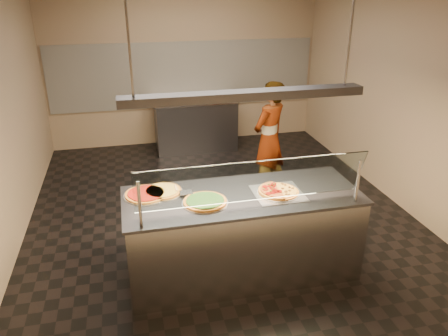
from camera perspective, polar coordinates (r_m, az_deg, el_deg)
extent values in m
cube|color=black|center=(5.99, -0.49, -5.94)|extent=(5.00, 6.00, 0.02)
cube|color=#92815E|center=(8.31, -5.23, 13.44)|extent=(5.00, 0.02, 3.00)
cube|color=#92815E|center=(2.77, 13.38, -8.30)|extent=(5.00, 0.02, 3.00)
cube|color=#92815E|center=(6.43, 22.14, 8.89)|extent=(0.02, 6.00, 3.00)
cube|color=silver|center=(8.32, -5.15, 12.05)|extent=(4.90, 0.02, 1.20)
cube|color=#B7B7BC|center=(4.66, 2.35, -8.74)|extent=(2.36, 0.90, 0.90)
cube|color=#424248|center=(4.43, 2.44, -3.64)|extent=(2.40, 0.94, 0.03)
cylinder|color=#B7B7BC|center=(3.83, -10.95, -4.70)|extent=(0.03, 0.03, 0.44)
cylinder|color=#B7B7BC|center=(4.37, 17.08, -1.66)|extent=(0.03, 0.03, 0.44)
cube|color=white|center=(4.00, 3.82, -1.77)|extent=(2.16, 0.18, 0.47)
cube|color=silver|center=(4.47, 7.07, -3.26)|extent=(0.49, 0.49, 0.01)
cylinder|color=silver|center=(4.47, 7.08, -3.18)|extent=(0.43, 0.43, 0.01)
cylinder|color=#620702|center=(4.54, 6.50, -2.04)|extent=(0.06, 0.06, 0.01)
cylinder|color=#620702|center=(4.51, 6.45, -2.23)|extent=(0.06, 0.06, 0.01)
cylinder|color=#620702|center=(4.49, 6.06, -2.32)|extent=(0.06, 0.06, 0.01)
cylinder|color=#620702|center=(4.47, 5.35, -2.39)|extent=(0.06, 0.06, 0.01)
cylinder|color=#620702|center=(4.45, 6.33, -2.59)|extent=(0.06, 0.06, 0.01)
cylinder|color=#620702|center=(4.42, 5.41, -2.73)|extent=(0.06, 0.06, 0.01)
cylinder|color=#620702|center=(4.42, 6.54, -2.78)|extent=(0.06, 0.06, 0.01)
cylinder|color=#620702|center=(4.34, 5.82, -3.26)|extent=(0.06, 0.06, 0.01)
cylinder|color=#620702|center=(4.36, 6.43, -3.18)|extent=(0.06, 0.06, 0.01)
cylinder|color=#620702|center=(4.38, 6.86, -3.06)|extent=(0.06, 0.06, 0.01)
cylinder|color=#620702|center=(4.40, 7.23, -2.98)|extent=(0.06, 0.06, 0.01)
cube|color=#19590F|center=(4.53, 6.52, -2.09)|extent=(0.02, 0.01, 0.01)
cube|color=#19590F|center=(4.52, 5.83, -2.10)|extent=(0.02, 0.02, 0.01)
cube|color=#19590F|center=(4.47, 6.23, -2.41)|extent=(0.01, 0.02, 0.01)
cube|color=#19590F|center=(4.42, 5.21, -2.69)|extent=(0.02, 0.01, 0.01)
cube|color=#19590F|center=(4.43, 6.41, -2.70)|extent=(0.02, 0.01, 0.01)
cube|color=#19590F|center=(4.38, 6.12, -2.97)|extent=(0.02, 0.02, 0.01)
sphere|color=#513014|center=(4.38, 8.08, -3.40)|extent=(0.03, 0.03, 0.03)
sphere|color=#513014|center=(4.37, 8.47, -3.47)|extent=(0.03, 0.03, 0.03)
sphere|color=#513014|center=(4.43, 8.04, -3.08)|extent=(0.03, 0.03, 0.03)
sphere|color=#513014|center=(4.44, 8.09, -3.01)|extent=(0.03, 0.03, 0.03)
sphere|color=#513014|center=(4.46, 8.53, -2.92)|extent=(0.03, 0.03, 0.03)
sphere|color=#513014|center=(4.51, 8.90, -2.61)|extent=(0.03, 0.03, 0.03)
sphere|color=#513014|center=(4.53, 8.51, -2.50)|extent=(0.03, 0.03, 0.03)
sphere|color=#513014|center=(4.50, 7.63, -2.64)|extent=(0.03, 0.03, 0.03)
sphere|color=#513014|center=(4.58, 7.96, -2.18)|extent=(0.03, 0.03, 0.03)
sphere|color=#513014|center=(4.59, 7.60, -2.04)|extent=(0.03, 0.03, 0.03)
cylinder|color=silver|center=(4.26, -2.50, -4.52)|extent=(0.46, 0.46, 0.01)
cylinder|color=#A05D1D|center=(4.25, -2.50, -4.37)|extent=(0.43, 0.43, 0.02)
cylinder|color=black|center=(4.25, -2.50, -4.20)|extent=(0.37, 0.37, 0.01)
cylinder|color=silver|center=(4.51, -8.04, -3.10)|extent=(0.42, 0.42, 0.01)
cylinder|color=#A05D1D|center=(4.50, -8.05, -2.97)|extent=(0.39, 0.39, 0.02)
cylinder|color=gold|center=(4.50, -8.06, -2.83)|extent=(0.33, 0.33, 0.01)
cylinder|color=silver|center=(4.47, -10.14, -3.46)|extent=(0.45, 0.45, 0.01)
cylinder|color=#A05D1D|center=(4.47, -10.15, -3.34)|extent=(0.42, 0.42, 0.02)
cylinder|color=#6E0706|center=(4.46, -10.16, -3.19)|extent=(0.37, 0.37, 0.01)
cube|color=#B7B7BC|center=(4.42, -4.96, -3.14)|extent=(0.13, 0.11, 0.00)
cylinder|color=tan|center=(4.51, -6.31, -2.62)|extent=(0.02, 0.14, 0.02)
cube|color=#424248|center=(8.13, -3.76, 5.64)|extent=(1.45, 0.70, 0.90)
cube|color=#B7B7BC|center=(8.00, -3.84, 8.81)|extent=(1.49, 0.74, 0.03)
imported|color=#34313A|center=(6.29, 5.91, 3.82)|extent=(0.72, 0.68, 1.66)
cube|color=#424248|center=(4.06, 2.69, 9.47)|extent=(2.30, 0.18, 0.08)
cylinder|color=#B7B7BC|center=(3.82, -12.38, 16.40)|extent=(0.02, 0.02, 1.01)
cylinder|color=#B7B7BC|center=(4.35, 16.22, 16.84)|extent=(0.02, 0.02, 1.01)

